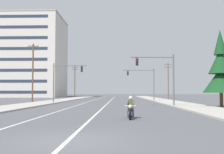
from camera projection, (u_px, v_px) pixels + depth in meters
The scene contains 14 objects.
ground_plane at pixel (72, 140), 9.42m from camera, with size 400.00×400.00×0.00m, color #515156.
lane_stripe_center at pixel (111, 100), 54.34m from camera, with size 0.16×100.00×0.01m, color beige.
lane_stripe_left at pixel (93, 100), 54.44m from camera, with size 0.16×100.00×0.01m, color beige.
sidewalk_kerb_right at pixel (165, 101), 49.06m from camera, with size 4.40×110.00×0.14m, color #ADA89E.
sidewalk_kerb_left at pixel (57, 101), 49.63m from camera, with size 4.40×110.00×0.14m, color #ADA89E.
motorcycle_with_rider at pixel (131, 109), 17.19m from camera, with size 0.70×2.19×1.46m.
traffic_signal_near_right at pixel (161, 72), 31.66m from camera, with size 5.21×0.59×6.20m.
traffic_signal_near_left at pixel (63, 77), 41.58m from camera, with size 5.25×0.52×6.20m.
traffic_signal_mid_right at pixel (145, 79), 50.45m from camera, with size 5.88×0.41×6.20m.
utility_pole_left_near at pixel (33, 71), 45.96m from camera, with size 2.18×0.26×10.06m.
utility_pole_right_far at pixel (168, 80), 64.33m from camera, with size 1.83×0.26×8.70m.
utility_pole_left_far at pixel (75, 81), 83.88m from camera, with size 2.08×0.26×9.88m.
conifer_tree_right_verge_near at pixel (221, 71), 29.97m from camera, with size 3.99×3.99×8.78m.
apartment_building_far_left_block at pixel (19, 57), 91.40m from camera, with size 29.69×19.60×27.19m.
Camera 1 is at (1.70, -9.49, 1.72)m, focal length 42.76 mm.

